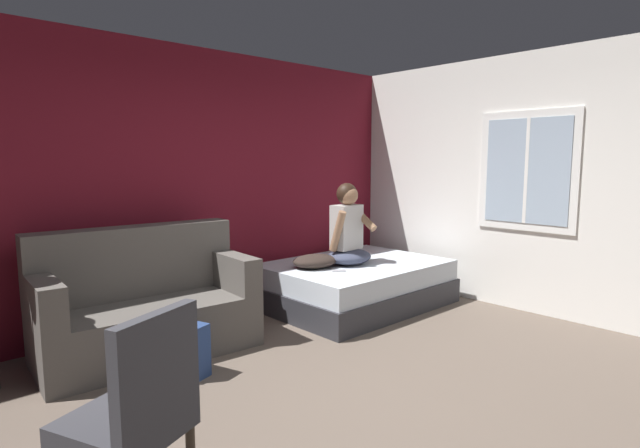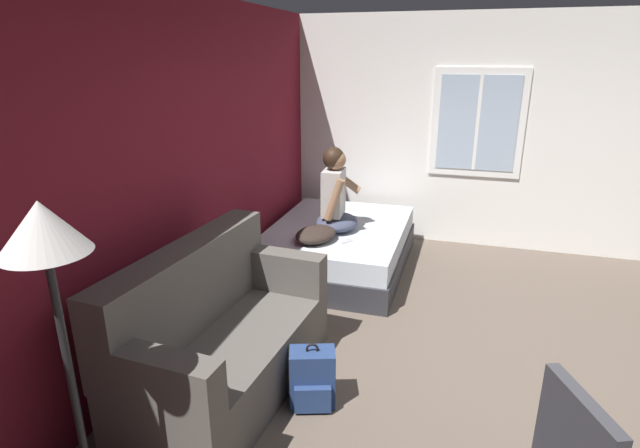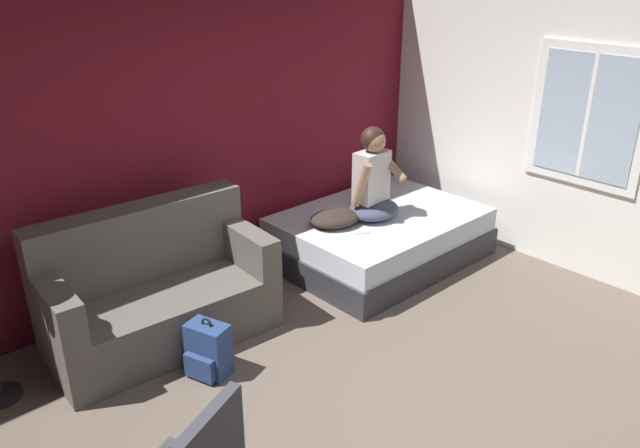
% 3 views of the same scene
% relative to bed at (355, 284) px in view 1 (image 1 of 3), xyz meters
% --- Properties ---
extents(ground_plane, '(40.00, 40.00, 0.00)m').
position_rel_bed_xyz_m(ground_plane, '(-1.76, -1.74, -0.24)').
color(ground_plane, brown).
extents(wall_back_accent, '(10.84, 0.16, 2.70)m').
position_rel_bed_xyz_m(wall_back_accent, '(-1.76, 0.90, 1.11)').
color(wall_back_accent, maroon).
rests_on(wall_back_accent, ground).
extents(wall_side_with_window, '(0.19, 6.52, 2.70)m').
position_rel_bed_xyz_m(wall_side_with_window, '(1.24, -1.74, 1.12)').
color(wall_side_with_window, silver).
rests_on(wall_side_with_window, ground).
extents(bed, '(1.94, 1.43, 0.48)m').
position_rel_bed_xyz_m(bed, '(0.00, 0.00, 0.00)').
color(bed, '#2D2D33').
rests_on(bed, ground).
extents(couch, '(1.75, 0.94, 1.04)m').
position_rel_bed_xyz_m(couch, '(-2.28, 0.24, 0.16)').
color(couch, '#514C47').
rests_on(couch, ground).
extents(side_chair, '(0.60, 0.60, 0.98)m').
position_rel_bed_xyz_m(side_chair, '(-3.16, -1.68, 0.30)').
color(side_chair, '#382D23').
rests_on(side_chair, ground).
extents(person_seated, '(0.55, 0.47, 0.88)m').
position_rel_bed_xyz_m(person_seated, '(-0.11, 0.01, 0.60)').
color(person_seated, '#383D51').
rests_on(person_seated, bed).
extents(backpack, '(0.30, 0.34, 0.46)m').
position_rel_bed_xyz_m(backpack, '(-2.27, -0.42, -0.04)').
color(backpack, navy).
rests_on(backpack, ground).
extents(throw_pillow, '(0.56, 0.48, 0.14)m').
position_rel_bed_xyz_m(throw_pillow, '(-0.51, 0.10, 0.31)').
color(throw_pillow, '#2D231E').
rests_on(throw_pillow, bed).
extents(cell_phone, '(0.16, 0.14, 0.01)m').
position_rel_bed_xyz_m(cell_phone, '(-0.45, -0.19, 0.25)').
color(cell_phone, '#B7B7BC').
rests_on(cell_phone, bed).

